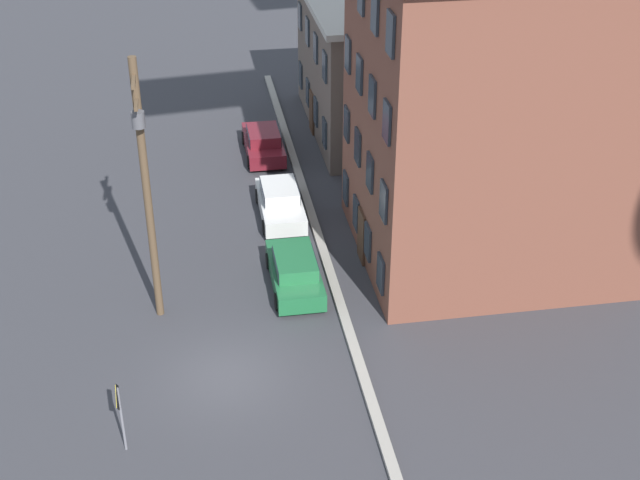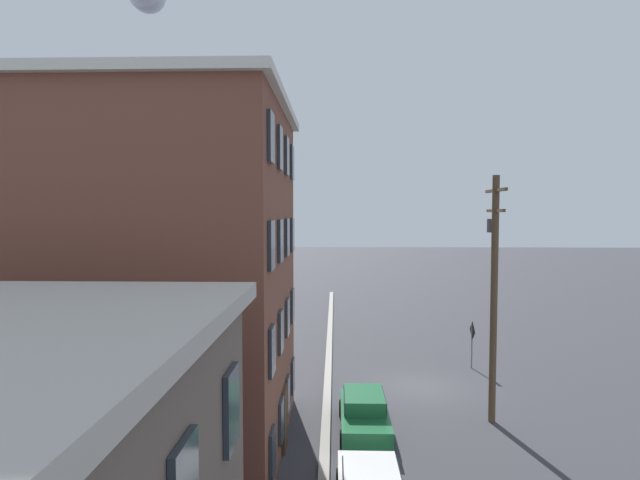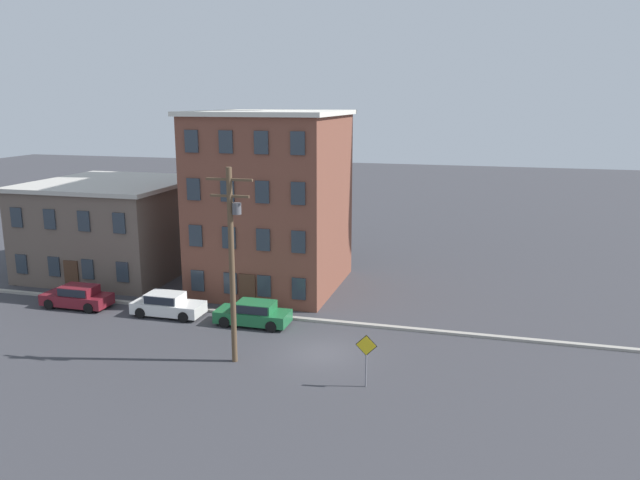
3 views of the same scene
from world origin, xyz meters
name	(u,v)px [view 2 (image 2 of 3)]	position (x,y,z in m)	size (l,w,h in m)	color
ground_plane	(420,387)	(0.00, 0.00, 0.00)	(200.00, 200.00, 0.00)	#38383D
kerb_strip	(328,384)	(0.00, 4.50, 0.08)	(56.00, 0.36, 0.16)	#9E998E
apartment_midblock	(142,276)	(-6.52, 11.01, 6.19)	(9.74, 10.54, 12.35)	brown
car_green	(364,411)	(-4.95, 3.01, 0.75)	(4.40, 1.92, 1.43)	#1E6638
caution_sign	(472,337)	(3.03, -3.32, 1.72)	(1.02, 0.08, 2.57)	slate
utility_pole	(494,285)	(-3.95, -2.21, 5.57)	(2.40, 0.44, 9.94)	brown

